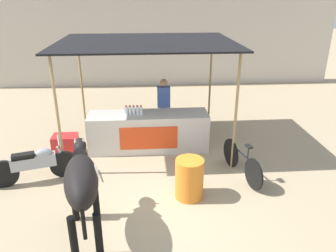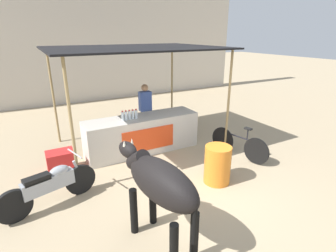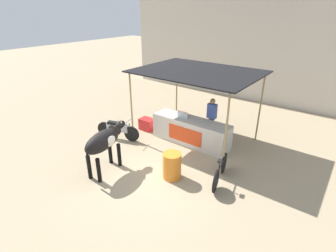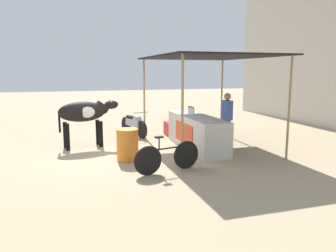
% 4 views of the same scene
% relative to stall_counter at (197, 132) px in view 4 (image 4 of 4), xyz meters
% --- Properties ---
extents(ground_plane, '(60.00, 60.00, 0.00)m').
position_rel_stall_counter_xyz_m(ground_plane, '(0.00, -2.20, -0.48)').
color(ground_plane, tan).
extents(stall_counter, '(3.00, 0.82, 0.96)m').
position_rel_stall_counter_xyz_m(stall_counter, '(0.00, 0.00, 0.00)').
color(stall_counter, beige).
rests_on(stall_counter, ground).
extents(stall_awning, '(4.20, 3.20, 2.69)m').
position_rel_stall_counter_xyz_m(stall_awning, '(0.00, 0.30, 2.10)').
color(stall_awning, black).
rests_on(stall_awning, ground).
extents(water_bottle_row, '(0.43, 0.07, 0.25)m').
position_rel_stall_counter_xyz_m(water_bottle_row, '(-0.35, -0.05, 0.59)').
color(water_bottle_row, silver).
rests_on(water_bottle_row, stall_counter).
extents(vendor_behind_counter, '(0.34, 0.22, 1.65)m').
position_rel_stall_counter_xyz_m(vendor_behind_counter, '(0.44, 0.75, 0.37)').
color(vendor_behind_counter, '#383842').
rests_on(vendor_behind_counter, ground).
extents(cooler_box, '(0.60, 0.44, 0.48)m').
position_rel_stall_counter_xyz_m(cooler_box, '(-2.08, -0.10, -0.24)').
color(cooler_box, red).
rests_on(cooler_box, ground).
extents(water_barrel, '(0.55, 0.55, 0.82)m').
position_rel_stall_counter_xyz_m(water_barrel, '(0.75, -2.21, -0.07)').
color(water_barrel, orange).
rests_on(water_barrel, ground).
extents(cow, '(0.75, 1.85, 1.44)m').
position_rel_stall_counter_xyz_m(cow, '(-1.09, -3.15, 0.55)').
color(cow, black).
rests_on(cow, ground).
extents(motorcycle_parked, '(1.75, 0.71, 0.90)m').
position_rel_stall_counter_xyz_m(motorcycle_parked, '(-2.42, -1.40, -0.05)').
color(motorcycle_parked, black).
rests_on(motorcycle_parked, ground).
extents(bicycle_leaning, '(0.41, 1.63, 0.85)m').
position_rel_stall_counter_xyz_m(bicycle_leaning, '(1.99, -1.52, -0.13)').
color(bicycle_leaning, black).
rests_on(bicycle_leaning, ground).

